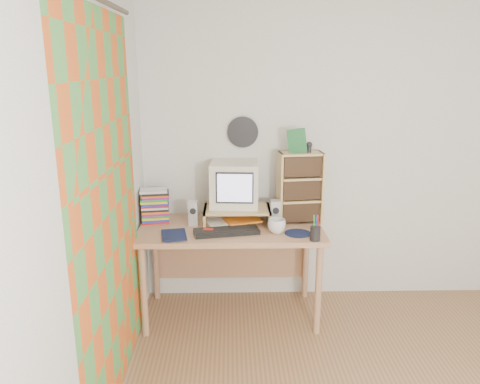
{
  "coord_description": "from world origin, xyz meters",
  "views": [
    {
      "loc": [
        -1.03,
        -2.02,
        1.95
      ],
      "look_at": [
        -0.96,
        1.33,
        1.04
      ],
      "focal_mm": 35.0,
      "sensor_mm": 36.0,
      "label": 1
    }
  ],
  "objects_px": {
    "cd_rack": "(300,187)",
    "keyboard": "(226,231)",
    "diary": "(162,235)",
    "desk": "(231,240)",
    "mug": "(277,226)",
    "dvd_stack": "(155,204)",
    "crt_monitor": "(234,185)"
  },
  "relations": [
    {
      "from": "crt_monitor",
      "to": "keyboard",
      "type": "xyz_separation_m",
      "value": [
        -0.06,
        -0.3,
        -0.28
      ]
    },
    {
      "from": "cd_rack",
      "to": "diary",
      "type": "relative_size",
      "value": 2.6
    },
    {
      "from": "crt_monitor",
      "to": "dvd_stack",
      "type": "height_order",
      "value": "crt_monitor"
    },
    {
      "from": "desk",
      "to": "keyboard",
      "type": "relative_size",
      "value": 2.94
    },
    {
      "from": "desk",
      "to": "mug",
      "type": "xyz_separation_m",
      "value": [
        0.34,
        -0.2,
        0.19
      ]
    },
    {
      "from": "keyboard",
      "to": "cd_rack",
      "type": "xyz_separation_m",
      "value": [
        0.57,
        0.27,
        0.26
      ]
    },
    {
      "from": "cd_rack",
      "to": "mug",
      "type": "distance_m",
      "value": 0.4
    },
    {
      "from": "desk",
      "to": "keyboard",
      "type": "bearing_deg",
      "value": -98.67
    },
    {
      "from": "crt_monitor",
      "to": "mug",
      "type": "xyz_separation_m",
      "value": [
        0.31,
        -0.29,
        -0.24
      ]
    },
    {
      "from": "dvd_stack",
      "to": "cd_rack",
      "type": "height_order",
      "value": "cd_rack"
    },
    {
      "from": "cd_rack",
      "to": "diary",
      "type": "bearing_deg",
      "value": -168.65
    },
    {
      "from": "crt_monitor",
      "to": "mug",
      "type": "distance_m",
      "value": 0.49
    },
    {
      "from": "dvd_stack",
      "to": "diary",
      "type": "height_order",
      "value": "dvd_stack"
    },
    {
      "from": "crt_monitor",
      "to": "diary",
      "type": "distance_m",
      "value": 0.7
    },
    {
      "from": "keyboard",
      "to": "cd_rack",
      "type": "relative_size",
      "value": 0.86
    },
    {
      "from": "dvd_stack",
      "to": "desk",
      "type": "bearing_deg",
      "value": -14.91
    },
    {
      "from": "dvd_stack",
      "to": "cd_rack",
      "type": "bearing_deg",
      "value": -8.92
    },
    {
      "from": "dvd_stack",
      "to": "cd_rack",
      "type": "relative_size",
      "value": 0.53
    },
    {
      "from": "crt_monitor",
      "to": "desk",
      "type": "bearing_deg",
      "value": -105.41
    },
    {
      "from": "dvd_stack",
      "to": "mug",
      "type": "distance_m",
      "value": 0.98
    },
    {
      "from": "desk",
      "to": "dvd_stack",
      "type": "relative_size",
      "value": 4.72
    },
    {
      "from": "cd_rack",
      "to": "mug",
      "type": "bearing_deg",
      "value": -134.44
    },
    {
      "from": "desk",
      "to": "mug",
      "type": "bearing_deg",
      "value": -31.06
    },
    {
      "from": "mug",
      "to": "dvd_stack",
      "type": "bearing_deg",
      "value": 163.55
    },
    {
      "from": "desk",
      "to": "cd_rack",
      "type": "xyz_separation_m",
      "value": [
        0.54,
        0.05,
        0.41
      ]
    },
    {
      "from": "diary",
      "to": "cd_rack",
      "type": "bearing_deg",
      "value": 8.3
    },
    {
      "from": "mug",
      "to": "diary",
      "type": "distance_m",
      "value": 0.84
    },
    {
      "from": "desk",
      "to": "diary",
      "type": "distance_m",
      "value": 0.59
    },
    {
      "from": "keyboard",
      "to": "diary",
      "type": "distance_m",
      "value": 0.47
    },
    {
      "from": "dvd_stack",
      "to": "diary",
      "type": "bearing_deg",
      "value": -82.91
    },
    {
      "from": "keyboard",
      "to": "dvd_stack",
      "type": "xyz_separation_m",
      "value": [
        -0.56,
        0.29,
        0.13
      ]
    },
    {
      "from": "cd_rack",
      "to": "keyboard",
      "type": "bearing_deg",
      "value": -161.5
    }
  ]
}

